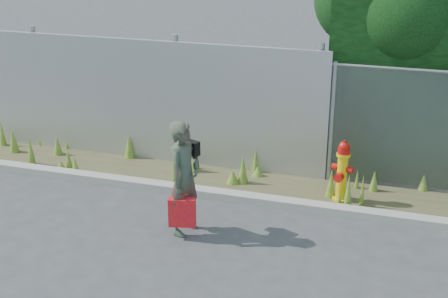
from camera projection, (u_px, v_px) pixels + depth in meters
name	position (u px, v px, depth m)	size (l,w,h in m)	color
ground	(214.00, 259.00, 8.17)	(80.00, 80.00, 0.00)	#373739
curb	(250.00, 198.00, 9.75)	(16.00, 0.22, 0.12)	gray
weed_strip	(284.00, 180.00, 10.19)	(16.00, 1.33, 0.55)	#433D26
corrugated_fence	(96.00, 96.00, 11.35)	(8.50, 0.21, 2.30)	#A4A8AB
fire_hydrant	(342.00, 172.00, 9.62)	(0.34, 0.30, 1.02)	#DEB70B
woman	(185.00, 178.00, 8.59)	(0.60, 0.39, 1.64)	#10694A
red_tote_bag	(182.00, 212.00, 8.57)	(0.37, 0.14, 0.49)	#B00A2B
black_shoulder_bag	(191.00, 147.00, 8.68)	(0.27, 0.11, 0.20)	black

